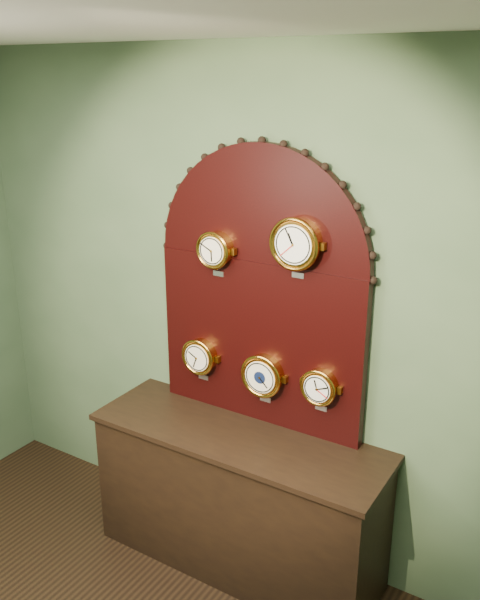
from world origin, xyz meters
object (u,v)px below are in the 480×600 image
Objects in this scene: arabic_clock at (296,244)px; tide_clock at (320,387)px; roman_clock at (215,250)px; display_board at (260,281)px; barometer at (263,375)px; shop_counter at (238,502)px; hygrometer at (200,356)px.

tide_clock is at bearing 0.62° from arabic_clock.
arabic_clock is at bearing -0.19° from roman_clock.
barometer is (0.06, -0.07, -0.50)m from display_board.
arabic_clock is at bearing -179.38° from tide_clock.
shop_counter is 5.47× the size of barometer.
display_board is 0.29m from roman_clock.
shop_counter is 0.86m from tide_clock.
barometer is (0.41, -0.00, -0.01)m from hygrometer.
roman_clock is 0.64m from hygrometer.
roman_clock is (-0.24, 0.15, 1.37)m from shop_counter.
roman_clock is at bearing 0.15° from hygrometer.
hygrometer is at bearing -169.24° from display_board.
barometer is (0.06, 0.15, 0.73)m from shop_counter.
display_board is 0.34m from arabic_clock.
barometer is 0.33m from tide_clock.
arabic_clock is 0.74m from tide_clock.
shop_counter is at bearing -33.01° from roman_clock.
tide_clock is (0.74, 0.00, 0.01)m from hygrometer.
arabic_clock reaches higher than hygrometer.
arabic_clock is 1.27× the size of tide_clock.
display_board is at bearing 131.71° from barometer.
display_board is 6.04× the size of roman_clock.
arabic_clock is 1.19× the size of hygrometer.
shop_counter is 1.05× the size of display_board.
roman_clock is 0.71m from barometer.
hygrometer is 1.06× the size of tide_clock.
arabic_clock is 1.07× the size of barometer.
shop_counter is 1.50m from arabic_clock.
arabic_clock reaches higher than shop_counter.
hygrometer is at bearing 179.87° from arabic_clock.
shop_counter is 5.10× the size of arabic_clock.
arabic_clock reaches higher than roman_clock.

